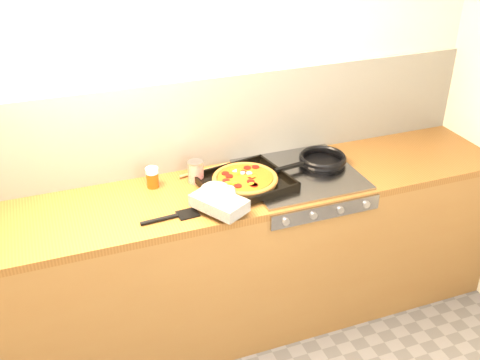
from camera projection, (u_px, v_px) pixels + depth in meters
name	position (u px, v px, depth m)	size (l,w,h in m)	color
room_shell	(202.00, 124.00, 2.99)	(3.20, 3.20, 3.20)	white
counter_run	(222.00, 260.00, 3.09)	(3.20, 0.62, 0.90)	brown
stovetop	(300.00, 174.00, 3.01)	(0.60, 0.56, 0.02)	gray
pizza_on_tray	(237.00, 185.00, 2.82)	(0.58, 0.57, 0.07)	black
frying_pan	(322.00, 160.00, 3.09)	(0.45, 0.30, 0.04)	black
tomato_can	(196.00, 172.00, 2.92)	(0.10, 0.10, 0.12)	#AF0E0E
juice_glass	(152.00, 177.00, 2.88)	(0.07, 0.07, 0.11)	red
wooden_spoon	(209.00, 169.00, 3.05)	(0.30, 0.07, 0.02)	#A57346
black_spatula	(171.00, 217.00, 2.64)	(0.28, 0.09, 0.02)	black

